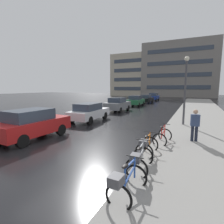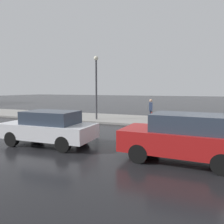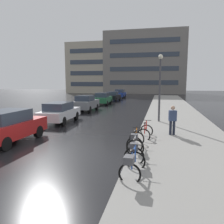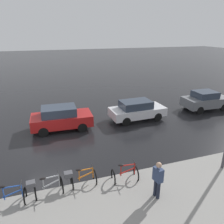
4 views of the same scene
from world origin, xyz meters
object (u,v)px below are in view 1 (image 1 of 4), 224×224
(bicycle_second, at_px, (139,160))
(pedestrian, at_px, (195,125))
(car_green, at_px, (136,101))
(car_black, at_px, (146,99))
(car_blue, at_px, (154,97))
(streetlamp, at_px, (185,84))
(bicycle_third, at_px, (147,146))
(car_red, at_px, (32,124))
(car_white, at_px, (89,112))
(bicycle_nearest, at_px, (125,183))
(bicycle_farthest, at_px, (162,137))
(car_grey, at_px, (118,104))

(bicycle_second, distance_m, pedestrian, 4.50)
(car_green, xyz_separation_m, car_black, (0.17, 5.58, -0.05))
(car_blue, xyz_separation_m, streetlamp, (7.22, -23.55, 2.18))
(bicycle_third, xyz_separation_m, car_green, (-6.45, 18.65, 0.31))
(car_red, distance_m, car_white, 5.60)
(bicycle_nearest, distance_m, bicycle_farthest, 4.85)
(car_green, bearing_deg, car_grey, -90.54)
(car_green, height_order, pedestrian, pedestrian)
(streetlamp, bearing_deg, car_blue, 107.04)
(car_blue, bearing_deg, streetlamp, -72.96)
(bicycle_third, relative_size, car_green, 0.33)
(bicycle_second, height_order, streetlamp, streetlamp)
(bicycle_third, bearing_deg, car_grey, 118.46)
(streetlamp, bearing_deg, bicycle_third, -98.06)
(bicycle_nearest, distance_m, bicycle_third, 2.91)
(bicycle_nearest, bearing_deg, car_black, 103.48)
(car_white, height_order, pedestrian, pedestrian)
(bicycle_third, height_order, car_blue, car_blue)
(car_red, bearing_deg, bicycle_third, 0.66)
(bicycle_second, height_order, car_black, car_black)
(car_white, xyz_separation_m, car_black, (-0.03, 18.70, -0.03))
(pedestrian, bearing_deg, car_blue, 106.09)
(bicycle_nearest, distance_m, car_white, 10.63)
(bicycle_nearest, xyz_separation_m, bicycle_third, (-0.22, 2.90, -0.02))
(car_grey, relative_size, car_black, 0.91)
(bicycle_farthest, bearing_deg, car_black, 106.44)
(car_blue, bearing_deg, pedestrian, -73.91)
(car_grey, bearing_deg, car_blue, 89.22)
(car_black, height_order, pedestrian, pedestrian)
(car_red, distance_m, car_black, 24.30)
(car_red, relative_size, car_blue, 1.00)
(bicycle_third, relative_size, car_red, 0.32)
(bicycle_third, height_order, pedestrian, pedestrian)
(bicycle_farthest, height_order, car_white, car_white)
(car_green, bearing_deg, car_red, -89.57)
(car_red, xyz_separation_m, car_green, (-0.14, 18.72, -0.04))
(car_blue, bearing_deg, bicycle_farthest, -76.99)
(car_white, bearing_deg, car_blue, 90.01)
(streetlamp, bearing_deg, car_black, 112.52)
(car_grey, bearing_deg, bicycle_nearest, -65.70)
(car_black, distance_m, pedestrian, 22.92)
(car_white, bearing_deg, bicycle_farthest, -28.64)
(car_blue, bearing_deg, car_grey, -90.78)
(bicycle_farthest, relative_size, car_black, 0.28)
(bicycle_farthest, bearing_deg, car_grey, 124.07)
(bicycle_second, bearing_deg, car_red, 167.92)
(car_red, bearing_deg, car_white, 89.46)
(bicycle_second, height_order, car_green, car_green)
(car_white, distance_m, car_grey, 6.49)
(bicycle_second, xyz_separation_m, car_red, (-6.44, 1.38, 0.35))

